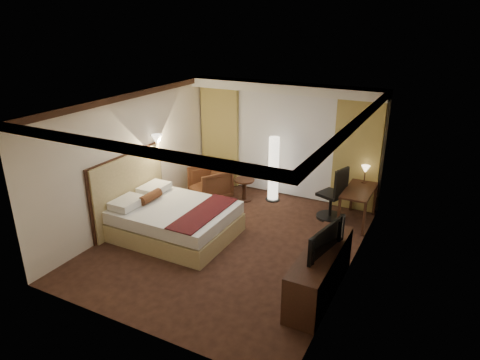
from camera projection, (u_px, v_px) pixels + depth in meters
The scene contains 21 objects.
floor at pixel (230, 242), 8.25m from camera, with size 4.50×5.50×0.01m, color black.
ceiling at pixel (229, 103), 7.27m from camera, with size 4.50×5.50×0.01m, color white.
back_wall at pixel (286, 140), 10.04m from camera, with size 4.50×0.02×2.70m, color white.
left_wall at pixel (133, 159), 8.73m from camera, with size 0.02×5.50×2.70m, color white.
right_wall at pixel (354, 200), 6.80m from camera, with size 0.02×5.50×2.70m, color white.
crown_molding at pixel (229, 106), 7.29m from camera, with size 4.50×5.50×0.12m, color black, non-canonical shape.
soffit at pixel (284, 88), 9.38m from camera, with size 4.50×0.50×0.20m, color white.
curtain_sheer at pixel (285, 145), 10.01m from camera, with size 2.48×0.04×2.45m, color silver.
curtain_left_drape at pixel (220, 137), 10.69m from camera, with size 1.00×0.14×2.45m, color #A7944C.
curtain_right_drape at pixel (357, 156), 9.23m from camera, with size 1.00×0.14×2.45m, color #A7944C.
wall_sconce at pixel (157, 140), 9.06m from camera, with size 0.24×0.24×0.24m, color white, non-canonical shape.
bed at pixel (176, 221), 8.39m from camera, with size 2.20×1.72×0.64m, color white, non-canonical shape.
headboard at pixel (130, 191), 8.71m from camera, with size 0.12×2.02×1.50m, color tan, non-canonical shape.
armchair at pixel (210, 182), 10.08m from camera, with size 0.81×0.76×0.83m, color #4D3217.
side_table at pixel (244, 190), 10.03m from camera, with size 0.48×0.48×0.52m, color black, non-canonical shape.
floor_lamp at pixel (274, 169), 9.85m from camera, with size 0.33×0.33×1.55m, color white, non-canonical shape.
desk at pixel (358, 206), 8.91m from camera, with size 0.55×1.17×0.75m, color black, non-canonical shape.
desk_lamp at pixel (365, 175), 9.07m from camera, with size 0.18×0.18×0.34m, color #FFD899, non-canonical shape.
office_chair at pixel (331, 192), 9.03m from camera, with size 0.57×0.57×1.19m, color black, non-canonical shape.
dresser at pixel (320, 272), 6.62m from camera, with size 0.50×1.95×0.76m, color black, non-canonical shape.
television at pixel (321, 232), 6.39m from camera, with size 1.04×0.60×0.14m, color black.
Camera 1 is at (3.50, -6.36, 4.11)m, focal length 32.00 mm.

